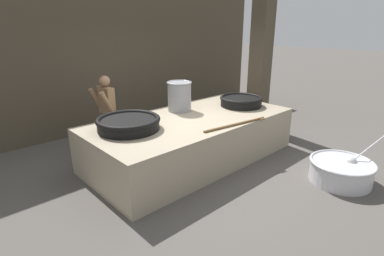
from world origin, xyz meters
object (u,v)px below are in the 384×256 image
giant_wok_far (241,101)px  stock_pot (179,96)px  prep_bowl_vegetables (341,170)px  cook (107,111)px  giant_wok_near (129,123)px

giant_wok_far → stock_pot: bearing=152.8°
stock_pot → prep_bowl_vegetables: 3.14m
giant_wok_far → cook: cook is taller
giant_wok_near → stock_pot: stock_pot is taller
stock_pot → prep_bowl_vegetables: stock_pot is taller
giant_wok_near → prep_bowl_vegetables: 3.52m
giant_wok_far → cook: (-2.26, 1.56, -0.10)m
cook → giant_wok_near: bearing=77.5°
giant_wok_near → stock_pot: (1.35, 0.31, 0.18)m
stock_pot → cook: cook is taller
giant_wok_near → cook: bearing=77.9°
giant_wok_far → cook: size_ratio=0.59×
stock_pot → cook: size_ratio=0.38×
cook → prep_bowl_vegetables: size_ratio=1.26×
giant_wok_near → giant_wok_far: size_ratio=1.17×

